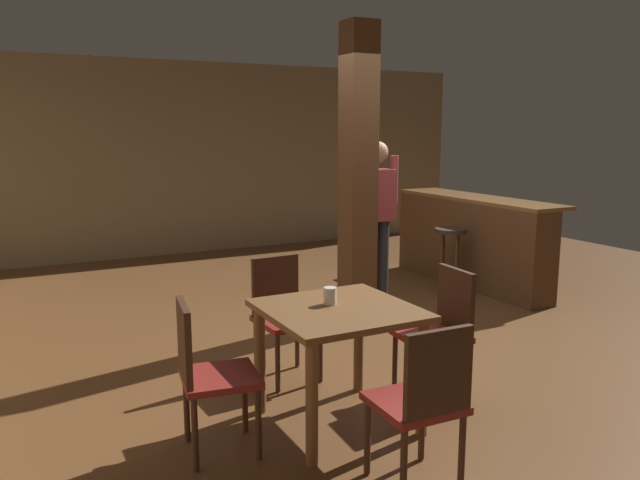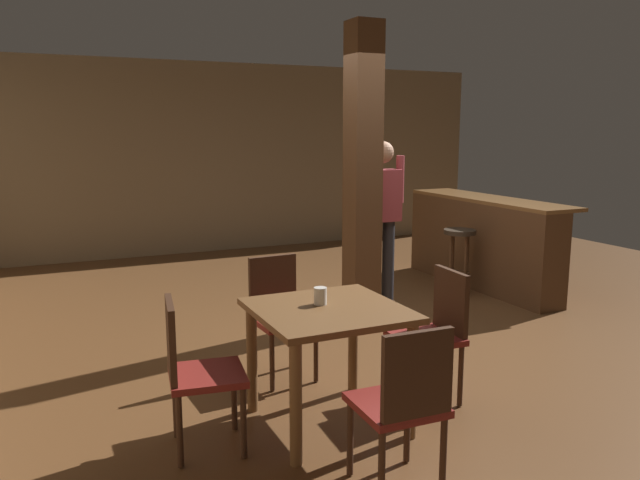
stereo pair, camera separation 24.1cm
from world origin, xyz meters
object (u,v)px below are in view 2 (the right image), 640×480
Objects in this scene: chair_west at (193,367)px; bar_stool_near at (459,246)px; napkin_cup at (320,296)px; chair_south at (404,400)px; chair_east at (435,328)px; chair_north at (279,310)px; dining_table at (328,329)px; standing_person at (382,216)px; bar_counter at (481,242)px.

chair_west is 4.12m from bar_stool_near.
bar_stool_near is at bearing 38.31° from napkin_cup.
chair_south reaches higher than napkin_cup.
chair_west is at bearing -179.57° from chair_east.
chair_north reaches higher than napkin_cup.
napkin_cup is 0.15× the size of bar_stool_near.
napkin_cup is 3.42m from bar_stool_near.
chair_east is at bearing 1.96° from dining_table.
dining_table is 3.45m from bar_stool_near.
dining_table reaches higher than bar_stool_near.
chair_north is at bearing -144.95° from standing_person.
bar_counter reaches higher than chair_south.
chair_east is at bearing -109.57° from standing_person.
dining_table is 0.99× the size of chair_south.
standing_person reaches higher than bar_counter.
chair_south is 1.20× the size of bar_stool_near.
napkin_cup is (-0.03, 0.94, 0.31)m from chair_south.
dining_table is 8.20× the size of napkin_cup.
napkin_cup is (-0.83, 0.06, 0.31)m from chair_east.
chair_south is 0.38× the size of bar_counter.
napkin_cup is at bearing 91.71° from chair_south.
bar_counter is at bearing 45.79° from chair_east.
dining_table is 1.20× the size of bar_stool_near.
chair_west is 4.62m from bar_counter.
chair_west is at bearing -148.06° from bar_stool_near.
chair_north is 1.00× the size of chair_west.
bar_counter is (3.12, 2.40, -0.09)m from dining_table.
standing_person reaches higher than chair_south.
standing_person is at bearing 52.00° from dining_table.
chair_east reaches higher than dining_table.
bar_counter is at bearing 26.23° from chair_north.
chair_west is 3.03m from standing_person.
chair_south is at bearing -133.72° from bar_counter.
chair_east is at bearing -130.35° from bar_stool_near.
chair_west is 0.38× the size of bar_counter.
napkin_cup is at bearing 100.29° from dining_table.
napkin_cup is (0.82, 0.07, 0.31)m from chair_west.
chair_east is (1.66, 0.01, 0.00)m from chair_west.
chair_north is 1.00× the size of chair_east.
bar_counter is (3.11, 3.25, 0.03)m from chair_south.
bar_stool_near is (1.18, 0.30, -0.44)m from standing_person.
chair_west and chair_east have the same top height.
dining_table is at bearing -128.00° from standing_person.
bar_stool_near is (-0.46, -0.20, 0.02)m from bar_counter.
bar_counter is at bearing 23.41° from bar_stool_near.
chair_east is 8.24× the size of napkin_cup.
chair_east is at bearing 0.43° from chair_west.
dining_table is at bearing -140.45° from bar_stool_near.
chair_north is (0.01, 0.86, -0.11)m from dining_table.
chair_south is 0.52× the size of standing_person.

